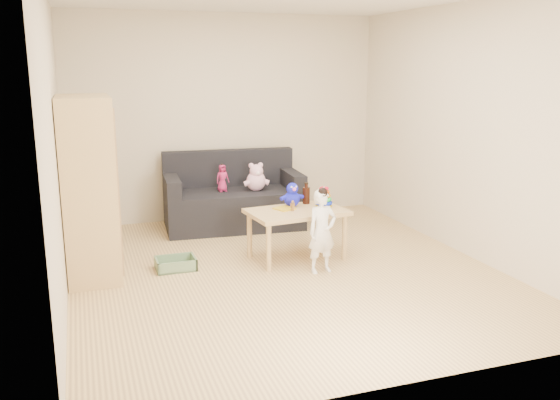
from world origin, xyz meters
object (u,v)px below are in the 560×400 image
object	(u,v)px
sofa	(234,209)
wardrobe	(89,187)
play_table	(297,234)
toddler	(322,233)

from	to	relation	value
sofa	wardrobe	bearing A→B (deg)	-141.04
play_table	toddler	bearing A→B (deg)	-79.78
play_table	toddler	distance (m)	0.50
sofa	play_table	bearing A→B (deg)	-73.09
wardrobe	play_table	world-z (taller)	wardrobe
wardrobe	toddler	world-z (taller)	wardrobe
wardrobe	toddler	size ratio (longest dim) A/B	2.14
wardrobe	play_table	xyz separation A→B (m)	(2.01, -0.20, -0.59)
play_table	toddler	xyz separation A→B (m)	(0.08, -0.47, 0.14)
wardrobe	play_table	bearing A→B (deg)	-5.70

